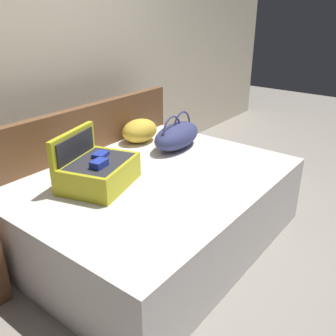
{
  "coord_description": "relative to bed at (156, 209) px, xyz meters",
  "views": [
    {
      "loc": [
        -1.93,
        -1.22,
        1.75
      ],
      "look_at": [
        0.0,
        0.29,
        0.66
      ],
      "focal_mm": 39.7,
      "sensor_mm": 36.0,
      "label": 1
    }
  ],
  "objects": [
    {
      "name": "bed",
      "position": [
        0.0,
        0.0,
        0.0
      ],
      "size": [
        2.05,
        1.53,
        0.56
      ],
      "primitive_type": "cube",
      "color": "silver",
      "rests_on": "ground"
    },
    {
      "name": "back_wall",
      "position": [
        0.0,
        1.25,
        1.02
      ],
      "size": [
        8.0,
        0.1,
        2.6
      ],
      "primitive_type": "cube",
      "color": "beige",
      "rests_on": "ground"
    },
    {
      "name": "duffel_bag",
      "position": [
        0.58,
        0.24,
        0.39
      ],
      "size": [
        0.6,
        0.34,
        0.31
      ],
      "rotation": [
        0.0,
        0.0,
        0.1
      ],
      "color": "navy",
      "rests_on": "bed"
    },
    {
      "name": "hard_case_large",
      "position": [
        -0.36,
        0.24,
        0.4
      ],
      "size": [
        0.61,
        0.55,
        0.38
      ],
      "rotation": [
        0.0,
        0.0,
        0.3
      ],
      "color": "gold",
      "rests_on": "bed"
    },
    {
      "name": "headboard",
      "position": [
        0.0,
        0.8,
        0.2
      ],
      "size": [
        2.09,
        0.08,
        0.96
      ],
      "primitive_type": "cube",
      "color": "brown",
      "rests_on": "ground"
    },
    {
      "name": "ground_plane",
      "position": [
        0.0,
        -0.4,
        -0.28
      ],
      "size": [
        12.0,
        12.0,
        0.0
      ],
      "primitive_type": "plane",
      "color": "gray"
    },
    {
      "name": "pillow_center_head",
      "position": [
        0.5,
        0.6,
        0.39
      ],
      "size": [
        0.37,
        0.28,
        0.21
      ],
      "primitive_type": "ellipsoid",
      "rotation": [
        0.0,
        0.0,
        -0.02
      ],
      "color": "gold",
      "rests_on": "bed"
    }
  ]
}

